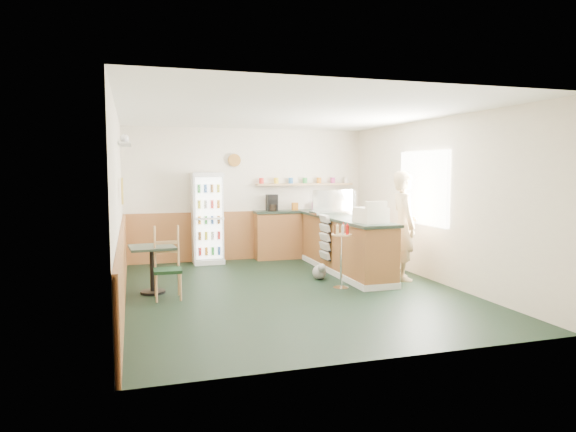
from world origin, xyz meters
name	(u,v)px	position (x,y,z in m)	size (l,w,h in m)	color
ground	(291,291)	(0.00, 0.00, 0.00)	(6.00, 6.00, 0.00)	black
room_envelope	(265,190)	(-0.23, 0.73, 1.52)	(5.04, 6.02, 2.72)	silver
service_counter	(345,247)	(1.35, 1.07, 0.46)	(0.68, 3.01, 1.01)	#AD6437
back_counter	(305,232)	(1.19, 2.80, 0.55)	(2.24, 0.42, 1.69)	#AD6437
drinks_fridge	(208,218)	(-0.89, 2.74, 0.90)	(0.59, 0.52, 1.80)	silver
display_case	(333,202)	(1.35, 1.68, 1.24)	(0.81, 0.42, 0.46)	silver
cash_register	(371,215)	(1.35, 0.05, 1.13)	(0.42, 0.45, 0.25)	beige
shopkeeper	(404,226)	(2.05, 0.22, 0.92)	(0.61, 0.44, 1.84)	tan
condiment_stand	(341,247)	(0.79, -0.08, 0.66)	(0.32, 0.32, 1.00)	silver
newspaper_rack	(325,238)	(0.99, 1.16, 0.64)	(0.09, 0.40, 0.82)	black
cafe_table	(152,260)	(-2.05, 0.46, 0.51)	(0.70, 0.70, 0.72)	black
cafe_chair	(167,261)	(-1.85, 0.13, 0.55)	(0.39, 0.39, 1.05)	black
dog_doorstop	(320,271)	(0.70, 0.64, 0.14)	(0.24, 0.31, 0.29)	gray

